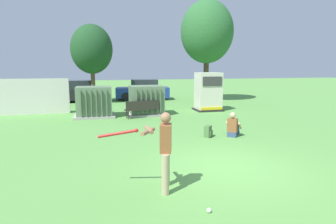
{
  "coord_description": "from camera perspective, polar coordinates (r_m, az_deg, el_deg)",
  "views": [
    {
      "loc": [
        -3.33,
        -6.78,
        2.73
      ],
      "look_at": [
        -0.77,
        3.5,
        1.0
      ],
      "focal_mm": 30.68,
      "sensor_mm": 36.0,
      "label": 1
    }
  ],
  "objects": [
    {
      "name": "ground_plane",
      "position": [
        8.03,
        11.64,
        -10.79
      ],
      "size": [
        96.0,
        96.0,
        0.0
      ],
      "primitive_type": "plane",
      "color": "#5B9947"
    },
    {
      "name": "fence_panel",
      "position": [
        17.81,
        -26.72,
        2.7
      ],
      "size": [
        4.8,
        0.12,
        2.0
      ],
      "primitive_type": "cube",
      "color": "beige",
      "rests_on": "ground"
    },
    {
      "name": "transformer_west",
      "position": [
        15.72,
        -14.49,
        1.88
      ],
      "size": [
        2.1,
        1.7,
        1.62
      ],
      "color": "#9E9B93",
      "rests_on": "ground"
    },
    {
      "name": "transformer_mid_west",
      "position": [
        15.91,
        -4.32,
        2.23
      ],
      "size": [
        2.1,
        1.7,
        1.62
      ],
      "color": "#9E9B93",
      "rests_on": "ground"
    },
    {
      "name": "generator_enclosure",
      "position": [
        17.62,
        7.99,
        3.99
      ],
      "size": [
        1.6,
        1.4,
        2.3
      ],
      "color": "#262626",
      "rests_on": "ground"
    },
    {
      "name": "park_bench",
      "position": [
        15.04,
        -5.19,
        0.84
      ],
      "size": [
        1.84,
        0.72,
        0.92
      ],
      "color": "#2D2823",
      "rests_on": "ground"
    },
    {
      "name": "batter",
      "position": [
        6.26,
        -0.97,
        -6.99
      ],
      "size": [
        1.6,
        0.77,
        1.74
      ],
      "color": "tan",
      "rests_on": "ground"
    },
    {
      "name": "sports_ball",
      "position": [
        5.72,
        8.13,
        -18.78
      ],
      "size": [
        0.09,
        0.09,
        0.09
      ],
      "primitive_type": "sphere",
      "color": "white",
      "rests_on": "ground"
    },
    {
      "name": "seated_spectator",
      "position": [
        11.4,
        12.81,
        -2.88
      ],
      "size": [
        0.72,
        0.75,
        0.96
      ],
      "color": "#384C75",
      "rests_on": "ground"
    },
    {
      "name": "backpack",
      "position": [
        11.14,
        7.98,
        -3.88
      ],
      "size": [
        0.38,
        0.38,
        0.44
      ],
      "color": "#4C723F",
      "rests_on": "ground"
    },
    {
      "name": "tree_left",
      "position": [
        21.55,
        -14.92,
        11.93
      ],
      "size": [
        2.93,
        2.93,
        5.61
      ],
      "color": "brown",
      "rests_on": "ground"
    },
    {
      "name": "tree_center_left",
      "position": [
        22.63,
        7.73,
        15.45
      ],
      "size": [
        3.97,
        3.97,
        7.58
      ],
      "color": "#4C3828",
      "rests_on": "ground"
    },
    {
      "name": "parked_car_leftmost",
      "position": [
        22.69,
        -17.5,
        3.84
      ],
      "size": [
        4.28,
        2.08,
        1.62
      ],
      "color": "black",
      "rests_on": "ground"
    },
    {
      "name": "parked_car_left_of_center",
      "position": [
        23.2,
        -4.98,
        4.34
      ],
      "size": [
        4.38,
        2.31,
        1.62
      ],
      "color": "navy",
      "rests_on": "ground"
    }
  ]
}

